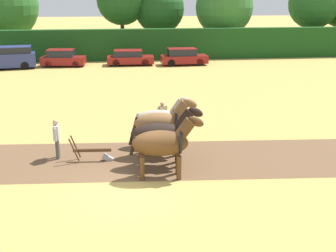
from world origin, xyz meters
The scene contains 19 objects.
ground_plane centered at (0.00, 0.00, 0.00)m, with size 240.00×240.00×0.00m, color tan.
plowed_furrow_strip centered at (-2.97, 3.02, 0.00)m, with size 28.14×4.23×0.01m, color brown.
hedgerow centered at (0.00, 30.22, 1.56)m, with size 66.85×1.21×3.12m, color #194719.
tree_far_left centered at (-12.14, 35.99, 5.31)m, with size 7.55×7.55×9.09m.
tree_left centered at (0.65, 35.33, 5.85)m, with size 5.47×5.47×8.60m.
tree_center_left centered at (4.83, 35.23, 4.92)m, with size 5.55×5.55×7.71m.
tree_center centered at (11.99, 34.23, 5.06)m, with size 6.39×6.39×8.26m.
tree_center_right centered at (22.86, 35.02, 5.45)m, with size 5.85×5.85×8.39m.
draft_horse_lead_left centered at (1.22, 0.97, 1.33)m, with size 2.75×1.14×2.38m.
draft_horse_lead_right centered at (1.33, 2.11, 1.31)m, with size 2.95×1.06×2.42m.
draft_horse_trail_left centered at (1.41, 3.25, 1.39)m, with size 2.77×1.03×2.47m.
draft_horse_trail_right centered at (1.50, 4.39, 1.23)m, with size 2.69×1.00×2.27m.
plow centered at (-1.31, 2.89, 0.32)m, with size 1.76×0.49×1.13m.
farmer_at_plow centered at (-2.86, 3.37, 0.96)m, with size 0.23×0.67×1.66m.
farmer_beside_team centered at (1.79, 6.16, 0.88)m, with size 0.53×0.43×1.55m.
parked_van centered at (-10.05, 26.22, 1.04)m, with size 5.30×2.71×2.00m.
parked_car_left centered at (-5.18, 27.04, 0.75)m, with size 4.14×2.11×1.58m.
parked_car_center_left centered at (1.07, 26.94, 0.70)m, with size 4.43×1.98×1.43m.
parked_car_center centered at (6.13, 26.36, 0.76)m, with size 4.42×1.83×1.58m.
Camera 1 is at (-0.43, -13.22, 6.45)m, focal length 45.00 mm.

